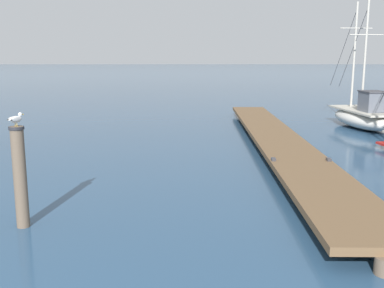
% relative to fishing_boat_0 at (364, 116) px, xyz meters
% --- Properties ---
extents(floating_dock, '(2.30, 20.65, 0.53)m').
position_rel_fishing_boat_0_xyz_m(floating_dock, '(-5.15, -4.80, -0.24)').
color(floating_dock, brown).
rests_on(floating_dock, ground).
extents(fishing_boat_0, '(2.30, 6.72, 6.07)m').
position_rel_fishing_boat_0_xyz_m(fishing_boat_0, '(0.00, 0.00, 0.00)').
color(fishing_boat_0, silver).
rests_on(fishing_boat_0, ground).
extents(mooring_piling, '(0.30, 0.30, 2.07)m').
position_rel_fishing_boat_0_xyz_m(mooring_piling, '(-11.91, -12.80, 0.47)').
color(mooring_piling, brown).
rests_on(mooring_piling, ground).
extents(perched_seagull, '(0.26, 0.35, 0.26)m').
position_rel_fishing_boat_0_xyz_m(perched_seagull, '(-11.91, -12.81, 1.62)').
color(perched_seagull, gold).
rests_on(perched_seagull, mooring_piling).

